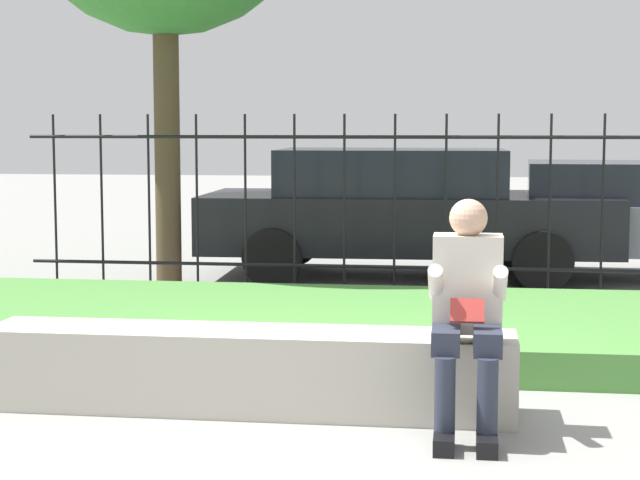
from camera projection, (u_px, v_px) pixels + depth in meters
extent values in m
plane|color=gray|center=(310.00, 412.00, 6.30)|extent=(60.00, 60.00, 0.00)
cube|color=#B7B2A3|center=(249.00, 370.00, 6.32)|extent=(3.13, 0.51, 0.48)
cube|color=gray|center=(249.00, 403.00, 6.34)|extent=(3.01, 0.47, 0.08)
cube|color=black|center=(444.00, 443.00, 5.54)|extent=(0.11, 0.26, 0.09)
cylinder|color=#282D3D|center=(445.00, 394.00, 5.57)|extent=(0.11, 0.11, 0.39)
cube|color=#282D3D|center=(446.00, 338.00, 5.75)|extent=(0.15, 0.42, 0.13)
cube|color=black|center=(487.00, 444.00, 5.51)|extent=(0.11, 0.26, 0.09)
cylinder|color=#282D3D|center=(487.00, 396.00, 5.54)|extent=(0.11, 0.11, 0.39)
cube|color=#282D3D|center=(487.00, 339.00, 5.72)|extent=(0.15, 0.42, 0.13)
cube|color=beige|center=(467.00, 283.00, 5.91)|extent=(0.38, 0.24, 0.54)
sphere|color=tan|center=(468.00, 218.00, 5.86)|extent=(0.21, 0.21, 0.21)
cylinder|color=beige|center=(436.00, 283.00, 5.78)|extent=(0.08, 0.29, 0.24)
cylinder|color=beige|center=(500.00, 284.00, 5.73)|extent=(0.08, 0.29, 0.24)
cube|color=#B2332D|center=(467.00, 311.00, 5.67)|extent=(0.18, 0.09, 0.13)
cube|color=#4C893D|center=(348.00, 326.00, 8.33)|extent=(8.64, 2.75, 0.25)
cylinder|color=black|center=(369.00, 267.00, 10.09)|extent=(6.64, 0.03, 0.03)
cylinder|color=black|center=(370.00, 137.00, 9.96)|extent=(6.64, 0.03, 0.03)
cylinder|color=black|center=(55.00, 207.00, 10.45)|extent=(0.02, 0.02, 1.80)
cylinder|color=black|center=(102.00, 207.00, 10.38)|extent=(0.02, 0.02, 1.80)
cylinder|color=black|center=(149.00, 208.00, 10.32)|extent=(0.02, 0.02, 1.80)
cylinder|color=black|center=(197.00, 208.00, 10.25)|extent=(0.02, 0.02, 1.80)
cylinder|color=black|center=(246.00, 209.00, 10.19)|extent=(0.02, 0.02, 1.80)
cylinder|color=black|center=(295.00, 209.00, 10.13)|extent=(0.02, 0.02, 1.80)
cylinder|color=black|center=(344.00, 210.00, 10.06)|extent=(0.02, 0.02, 1.80)
cylinder|color=black|center=(395.00, 210.00, 10.00)|extent=(0.02, 0.02, 1.80)
cylinder|color=black|center=(445.00, 211.00, 9.94)|extent=(0.02, 0.02, 1.80)
cylinder|color=black|center=(497.00, 211.00, 9.87)|extent=(0.02, 0.02, 1.80)
cylinder|color=black|center=(549.00, 212.00, 9.81)|extent=(0.02, 0.02, 1.80)
cylinder|color=black|center=(602.00, 212.00, 9.75)|extent=(0.02, 0.02, 1.80)
cylinder|color=black|center=(530.00, 257.00, 11.16)|extent=(0.65, 0.23, 0.64)
cylinder|color=black|center=(528.00, 239.00, 12.87)|extent=(0.65, 0.23, 0.64)
cube|color=black|center=(408.00, 222.00, 11.88)|extent=(4.55, 1.99, 0.62)
cube|color=black|center=(392.00, 171.00, 11.84)|extent=(2.52, 1.70, 0.50)
cylinder|color=black|center=(543.00, 261.00, 10.88)|extent=(0.63, 0.22, 0.62)
cylinder|color=black|center=(527.00, 242.00, 12.67)|extent=(0.63, 0.22, 0.62)
cylinder|color=black|center=(272.00, 258.00, 11.17)|extent=(0.63, 0.22, 0.62)
cylinder|color=black|center=(294.00, 240.00, 12.95)|extent=(0.63, 0.22, 0.62)
cylinder|color=#4C3D28|center=(167.00, 127.00, 11.21)|extent=(0.27, 0.27, 3.35)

